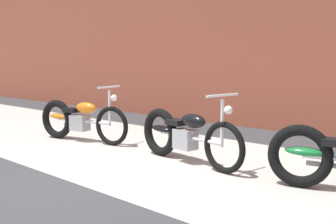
{
  "coord_description": "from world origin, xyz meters",
  "views": [
    {
      "loc": [
        3.96,
        -2.61,
        1.42
      ],
      "look_at": [
        0.37,
        1.35,
        0.75
      ],
      "focal_mm": 42.11,
      "sensor_mm": 36.0,
      "label": 1
    }
  ],
  "objects": [
    {
      "name": "ground_plane",
      "position": [
        0.0,
        0.0,
        0.0
      ],
      "size": [
        80.0,
        80.0,
        0.0
      ],
      "primitive_type": "plane",
      "color": "#38383A"
    },
    {
      "name": "sidewalk_slab",
      "position": [
        0.0,
        1.75,
        0.0
      ],
      "size": [
        36.0,
        3.5,
        0.01
      ],
      "primitive_type": "cube",
      "color": "#B2ADA3",
      "rests_on": "ground"
    },
    {
      "name": "brick_building_wall",
      "position": [
        0.0,
        5.2,
        2.6
      ],
      "size": [
        36.0,
        0.5,
        5.2
      ],
      "primitive_type": "cube",
      "color": "brown",
      "rests_on": "ground"
    },
    {
      "name": "motorcycle_orange",
      "position": [
        -2.03,
        1.53,
        0.4
      ],
      "size": [
        1.98,
        0.69,
        1.03
      ],
      "rotation": [
        0.0,
        0.0,
        0.21
      ],
      "color": "black",
      "rests_on": "ground"
    },
    {
      "name": "motorcycle_black",
      "position": [
        0.37,
        1.65,
        0.4
      ],
      "size": [
        2.0,
        0.62,
        1.03
      ],
      "rotation": [
        0.0,
        0.0,
        -0.13
      ],
      "color": "black",
      "rests_on": "ground"
    }
  ]
}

